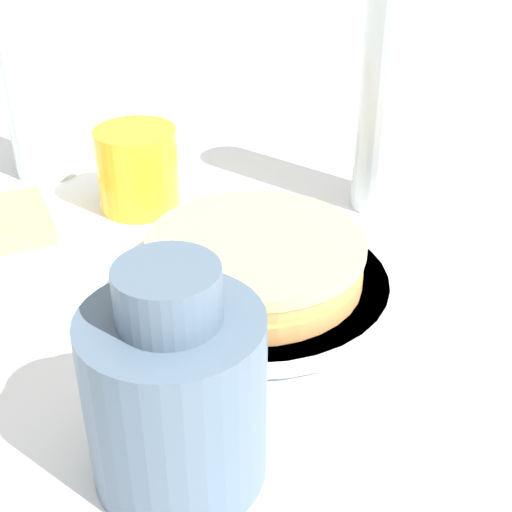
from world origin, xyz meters
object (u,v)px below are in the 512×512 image
at_px(plate, 256,282).
at_px(water_bottle_mid, 392,93).
at_px(pancake_stack, 254,259).
at_px(water_bottle_near, 35,86).
at_px(juice_glass, 138,169).
at_px(cream_jug, 175,391).

bearing_deg(plate, water_bottle_mid, -140.94).
distance_m(plate, water_bottle_mid, 0.23).
relative_size(plate, pancake_stack, 1.30).
relative_size(pancake_stack, water_bottle_near, 0.88).
xyz_separation_m(juice_glass, water_bottle_mid, (-0.25, 0.05, 0.08)).
bearing_deg(water_bottle_near, plate, 123.10).
xyz_separation_m(plate, water_bottle_mid, (-0.16, -0.13, 0.11)).
bearing_deg(plate, juice_glass, -63.89).
bearing_deg(plate, water_bottle_near, -56.90).
distance_m(plate, cream_jug, 0.21).
height_order(plate, water_bottle_mid, water_bottle_mid).
relative_size(juice_glass, water_bottle_near, 0.39).
xyz_separation_m(pancake_stack, juice_glass, (0.08, -0.18, 0.01)).
xyz_separation_m(plate, pancake_stack, (0.00, 0.00, 0.02)).
relative_size(pancake_stack, cream_jug, 1.29).
xyz_separation_m(juice_glass, water_bottle_near, (0.10, -0.11, 0.06)).
bearing_deg(water_bottle_mid, cream_jug, 52.03).
xyz_separation_m(pancake_stack, water_bottle_near, (0.18, -0.28, 0.07)).
height_order(plate, pancake_stack, pancake_stack).
distance_m(plate, water_bottle_near, 0.35).
distance_m(juice_glass, water_bottle_mid, 0.26).
bearing_deg(pancake_stack, water_bottle_near, -57.22).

